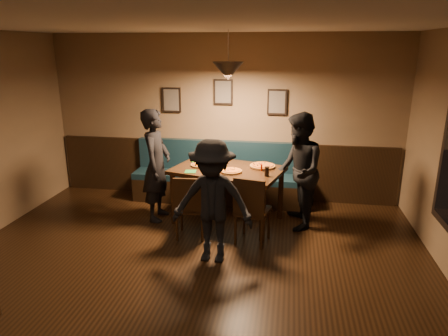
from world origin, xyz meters
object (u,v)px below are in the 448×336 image
object	(u,v)px
chair_near_right	(253,209)
tabasco_bottle	(262,167)
booth_bench	(221,174)
dining_table	(228,195)
chair_near_left	(191,206)
diner_front	(212,202)
soda_glass	(267,171)
diner_left	(156,165)
diner_right	(298,172)

from	to	relation	value
chair_near_right	tabasco_bottle	xyz separation A→B (m)	(0.06, 0.59, 0.42)
booth_bench	chair_near_right	size ratio (longest dim) A/B	3.13
dining_table	chair_near_left	world-z (taller)	chair_near_left
dining_table	tabasco_bottle	bearing A→B (deg)	10.41
diner_front	soda_glass	bearing A→B (deg)	59.70
diner_front	tabasco_bottle	distance (m)	1.27
chair_near_right	soda_glass	xyz separation A→B (m)	(0.15, 0.36, 0.43)
chair_near_left	diner_left	distance (m)	0.94
chair_near_right	diner_left	distance (m)	1.67
booth_bench	soda_glass	world-z (taller)	booth_bench
chair_near_right	tabasco_bottle	distance (m)	0.73
diner_left	diner_right	world-z (taller)	diner_left
diner_right	diner_left	bearing A→B (deg)	-94.55
booth_bench	diner_right	world-z (taller)	diner_right
dining_table	diner_left	xyz separation A→B (m)	(-1.08, -0.06, 0.44)
dining_table	tabasco_bottle	size ratio (longest dim) A/B	13.02
booth_bench	tabasco_bottle	distance (m)	1.19
diner_right	chair_near_right	bearing A→B (deg)	-49.43
booth_bench	diner_front	xyz separation A→B (m)	(0.24, -2.00, 0.27)
diner_left	diner_right	xyz separation A→B (m)	(2.11, 0.04, -0.00)
booth_bench	soda_glass	xyz separation A→B (m)	(0.84, -1.08, 0.41)
diner_left	booth_bench	bearing A→B (deg)	-44.31
dining_table	diner_left	size ratio (longest dim) A/B	0.92
tabasco_bottle	diner_left	bearing A→B (deg)	-179.19
tabasco_bottle	diner_right	bearing A→B (deg)	1.73
booth_bench	diner_front	world-z (taller)	diner_front
diner_front	soda_glass	xyz separation A→B (m)	(0.60, 0.92, 0.14)
booth_bench	chair_near_left	size ratio (longest dim) A/B	3.28
chair_near_right	tabasco_bottle	world-z (taller)	tabasco_bottle
chair_near_right	tabasco_bottle	size ratio (longest dim) A/B	7.96
diner_right	tabasco_bottle	world-z (taller)	diner_right
booth_bench	diner_left	bearing A→B (deg)	-134.11
tabasco_bottle	chair_near_right	bearing A→B (deg)	-95.85
chair_near_right	diner_front	world-z (taller)	diner_front
dining_table	soda_glass	xyz separation A→B (m)	(0.59, -0.28, 0.49)
diner_right	soda_glass	bearing A→B (deg)	-65.26
dining_table	diner_right	xyz separation A→B (m)	(1.03, -0.02, 0.43)
chair_near_left	chair_near_right	world-z (taller)	chair_near_right
chair_near_left	soda_glass	bearing A→B (deg)	13.30
booth_bench	chair_near_left	xyz separation A→B (m)	(-0.17, -1.40, -0.04)
soda_glass	diner_right	bearing A→B (deg)	30.32
diner_right	tabasco_bottle	size ratio (longest dim) A/B	14.15
chair_near_right	diner_right	bearing A→B (deg)	58.34
diner_front	tabasco_bottle	bearing A→B (deg)	69.02
chair_near_right	diner_front	xyz separation A→B (m)	(-0.44, -0.57, 0.29)
booth_bench	chair_near_right	world-z (taller)	booth_bench
chair_near_right	tabasco_bottle	bearing A→B (deg)	96.33
dining_table	chair_near_right	world-z (taller)	chair_near_right
diner_front	soda_glass	size ratio (longest dim) A/B	11.21
soda_glass	chair_near_right	bearing A→B (deg)	-113.05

